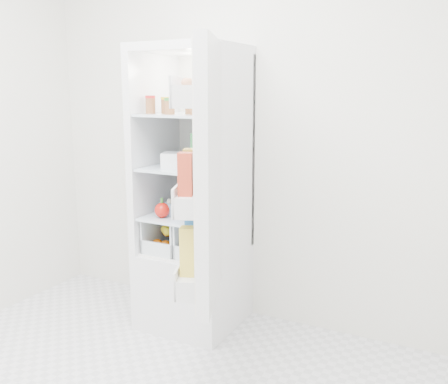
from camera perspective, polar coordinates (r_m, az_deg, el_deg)
The scene contains 20 objects.
room_walls at distance 2.05m, azimuth -16.91°, elevation 12.83°, with size 3.02×3.02×2.61m.
refrigerator at distance 3.29m, azimuth -3.15°, elevation -3.68°, with size 0.60×0.60×1.80m.
shelf_low at distance 3.22m, azimuth -3.74°, elevation -2.65°, with size 0.49×0.53×0.01m, color silver.
shelf_mid at distance 3.15m, azimuth -3.81°, elevation 2.82°, with size 0.49×0.53×0.01m, color silver.
shelf_top at distance 3.12m, azimuth -3.89°, elevation 8.81°, with size 0.49×0.53×0.01m, color silver.
crisper_left at distance 3.31m, azimuth -5.52°, elevation -4.58°, with size 0.23×0.46×0.22m, color silver, non-canonical shape.
crisper_right at distance 3.19m, azimuth -1.82°, elevation -5.17°, with size 0.23×0.46×0.22m, color silver, non-canonical shape.
condiment_jars at distance 3.04m, azimuth -5.72°, elevation 9.66°, with size 0.38×0.16×0.08m.
squeeze_bottle at distance 3.13m, azimuth -0.94°, elevation 10.72°, with size 0.05×0.05×0.19m, color white.
tub_white at distance 3.11m, azimuth -5.70°, elevation 3.67°, with size 0.14×0.14×0.09m, color white.
tub_cream at distance 3.11m, azimuth -4.82°, elevation 3.49°, with size 0.12×0.12×0.07m, color white.
tin_red at distance 2.96m, azimuth -2.54°, elevation 3.01°, with size 0.09×0.09×0.06m, color red.
foil_tray at distance 3.32m, azimuth -5.03°, elevation 3.71°, with size 0.15×0.12×0.04m, color white.
tub_green at distance 3.26m, azimuth -0.46°, elevation 3.92°, with size 0.09×0.13×0.08m, color #408D4E.
red_cabbage at distance 3.10m, azimuth -2.52°, elevation -1.32°, with size 0.18×0.18×0.18m, color #521C50.
bell_pepper at distance 3.13m, azimuth -7.09°, elevation -2.07°, with size 0.09×0.09×0.09m, color red.
mushroom_bowl at distance 3.21m, azimuth -5.56°, elevation -1.92°, with size 0.16×0.16×0.07m, color #9CC4E9.
citrus_pile at distance 3.27m, azimuth -6.27°, elevation -5.15°, with size 0.20×0.24×0.16m.
veg_pile at distance 3.20m, azimuth -1.75°, elevation -6.00°, with size 0.16×0.30×0.10m.
fridge_door at distance 2.47m, azimuth -2.29°, elevation 1.41°, with size 0.37×0.58×1.30m.
Camera 1 is at (1.43, -1.47, 1.53)m, focal length 40.00 mm.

